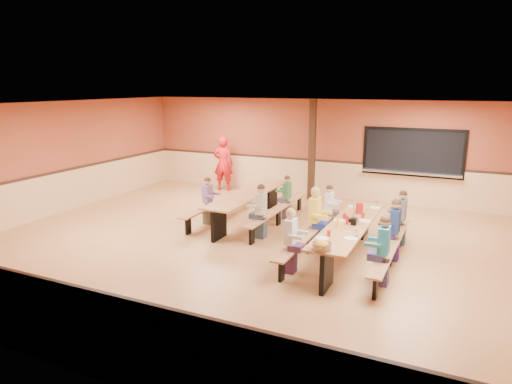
% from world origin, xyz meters
% --- Properties ---
extents(ground, '(12.00, 12.00, 0.00)m').
position_xyz_m(ground, '(0.00, 0.00, 0.00)').
color(ground, '#9E663C').
rests_on(ground, ground).
extents(room_envelope, '(12.04, 10.04, 3.02)m').
position_xyz_m(room_envelope, '(0.00, 0.00, 0.69)').
color(room_envelope, brown).
rests_on(room_envelope, ground).
extents(kitchen_pass_through, '(2.78, 0.28, 1.38)m').
position_xyz_m(kitchen_pass_through, '(2.60, 4.96, 1.49)').
color(kitchen_pass_through, black).
rests_on(kitchen_pass_through, ground).
extents(structural_post, '(0.18, 0.18, 3.00)m').
position_xyz_m(structural_post, '(-0.20, 4.40, 1.50)').
color(structural_post, black).
rests_on(structural_post, ground).
extents(cafeteria_table_main, '(1.91, 3.70, 0.74)m').
position_xyz_m(cafeteria_table_main, '(2.00, 0.09, 0.53)').
color(cafeteria_table_main, '#9D673E').
rests_on(cafeteria_table_main, ground).
extents(cafeteria_table_second, '(1.91, 3.70, 0.74)m').
position_xyz_m(cafeteria_table_second, '(-0.95, 1.61, 0.53)').
color(cafeteria_table_second, '#9D673E').
rests_on(cafeteria_table_second, ground).
extents(seated_child_white_left, '(0.37, 0.31, 1.22)m').
position_xyz_m(seated_child_white_left, '(1.18, -1.04, 0.61)').
color(seated_child_white_left, silver).
rests_on(seated_child_white_left, ground).
extents(seated_adult_yellow, '(0.42, 0.34, 1.32)m').
position_xyz_m(seated_adult_yellow, '(1.18, 0.42, 0.66)').
color(seated_adult_yellow, yellow).
rests_on(seated_adult_yellow, ground).
extents(seated_child_grey_left, '(0.34, 0.28, 1.14)m').
position_xyz_m(seated_child_grey_left, '(1.18, 1.51, 0.57)').
color(seated_child_grey_left, white).
rests_on(seated_child_grey_left, ground).
extents(seated_child_teal_right, '(0.38, 0.31, 1.24)m').
position_xyz_m(seated_child_teal_right, '(2.83, -0.87, 0.62)').
color(seated_child_teal_right, teal).
rests_on(seated_child_teal_right, ground).
extents(seated_child_navy_right, '(0.38, 0.31, 1.24)m').
position_xyz_m(seated_child_navy_right, '(2.83, 0.41, 0.62)').
color(seated_child_navy_right, navy).
rests_on(seated_child_navy_right, ground).
extents(seated_child_char_right, '(0.36, 0.30, 1.19)m').
position_xyz_m(seated_child_char_right, '(2.83, 1.43, 0.60)').
color(seated_child_char_right, '#50575B').
rests_on(seated_child_char_right, ground).
extents(seated_child_purple_sec, '(0.35, 0.29, 1.17)m').
position_xyz_m(seated_child_purple_sec, '(-1.78, 0.97, 0.59)').
color(seated_child_purple_sec, slate).
rests_on(seated_child_purple_sec, ground).
extents(seated_child_green_sec, '(0.33, 0.27, 1.14)m').
position_xyz_m(seated_child_green_sec, '(-0.13, 2.18, 0.57)').
color(seated_child_green_sec, '#326638').
rests_on(seated_child_green_sec, ground).
extents(seated_child_tan_sec, '(0.38, 0.31, 1.23)m').
position_xyz_m(seated_child_tan_sec, '(-0.13, 0.55, 0.62)').
color(seated_child_tan_sec, '#ACA08A').
rests_on(seated_child_tan_sec, ground).
extents(standing_woman, '(0.73, 0.57, 1.79)m').
position_xyz_m(standing_woman, '(-3.24, 4.43, 0.89)').
color(standing_woman, red).
rests_on(standing_woman, ground).
extents(punch_pitcher, '(0.16, 0.16, 0.22)m').
position_xyz_m(punch_pitcher, '(2.01, 0.90, 0.85)').
color(punch_pitcher, '#AF1717').
rests_on(punch_pitcher, cafeteria_table_main).
extents(chip_bowl, '(0.32, 0.32, 0.15)m').
position_xyz_m(chip_bowl, '(1.93, -1.56, 0.81)').
color(chip_bowl, orange).
rests_on(chip_bowl, cafeteria_table_main).
extents(napkin_dispenser, '(0.10, 0.14, 0.13)m').
position_xyz_m(napkin_dispenser, '(2.10, 0.05, 0.80)').
color(napkin_dispenser, black).
rests_on(napkin_dispenser, cafeteria_table_main).
extents(condiment_mustard, '(0.06, 0.06, 0.17)m').
position_xyz_m(condiment_mustard, '(1.85, -0.20, 0.82)').
color(condiment_mustard, yellow).
rests_on(condiment_mustard, cafeteria_table_main).
extents(condiment_ketchup, '(0.06, 0.06, 0.17)m').
position_xyz_m(condiment_ketchup, '(1.97, 0.02, 0.82)').
color(condiment_ketchup, '#B2140F').
rests_on(condiment_ketchup, cafeteria_table_main).
extents(table_paddle, '(0.16, 0.16, 0.56)m').
position_xyz_m(table_paddle, '(2.04, 0.24, 0.88)').
color(table_paddle, black).
rests_on(table_paddle, cafeteria_table_main).
extents(place_settings, '(0.65, 3.30, 0.11)m').
position_xyz_m(place_settings, '(2.00, 0.09, 0.80)').
color(place_settings, beige).
rests_on(place_settings, cafeteria_table_main).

